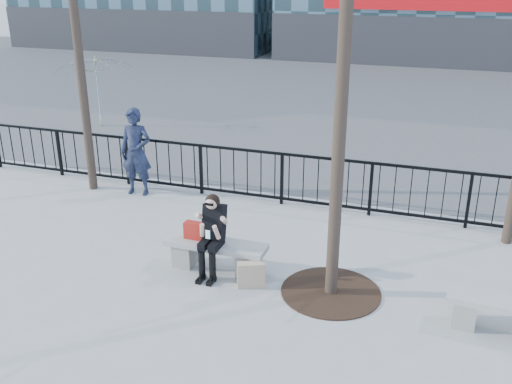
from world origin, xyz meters
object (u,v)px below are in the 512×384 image
(bench_second, at_px, (507,313))
(seated_woman, at_px, (212,236))
(bench_main, at_px, (216,253))
(standing_man, at_px, (136,152))

(bench_second, distance_m, seated_woman, 4.32)
(seated_woman, bearing_deg, bench_second, -1.95)
(bench_second, xyz_separation_m, seated_woman, (-4.30, 0.15, 0.39))
(bench_main, xyz_separation_m, seated_woman, (0.00, -0.16, 0.37))
(bench_second, relative_size, seated_woman, 1.16)
(bench_main, height_order, standing_man, standing_man)
(seated_woman, height_order, standing_man, standing_man)
(seated_woman, relative_size, standing_man, 0.72)
(bench_main, distance_m, standing_man, 3.92)
(bench_second, height_order, standing_man, standing_man)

